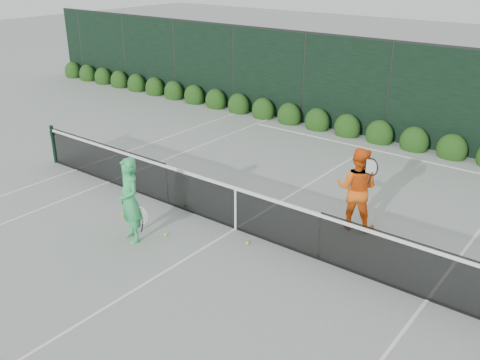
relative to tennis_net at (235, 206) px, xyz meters
The scene contains 8 objects.
ground 0.53m from the tennis_net, ahead, with size 80.00×80.00×0.00m, color gray.
tennis_net is the anchor object (origin of this frame).
player_woman 2.15m from the tennis_net, 129.87° to the right, with size 0.75×0.62×1.76m.
player_man 2.57m from the tennis_net, 39.80° to the left, with size 1.00×0.86×1.79m.
court_lines 0.53m from the tennis_net, ahead, with size 11.03×23.83×0.01m.
windscreen_fence 2.88m from the tennis_net, 89.49° to the right, with size 32.00×21.07×3.06m.
hedge_row 7.16m from the tennis_net, 89.80° to the left, with size 31.66×0.65×0.94m.
tennis_balls 0.81m from the tennis_net, 135.21° to the right, with size 4.41×1.35×0.07m.
Camera 1 is at (6.21, -7.86, 5.40)m, focal length 40.00 mm.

